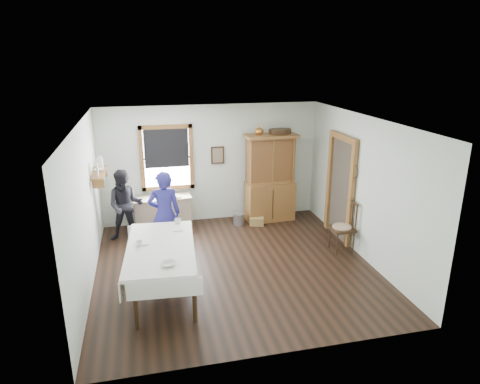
{
  "coord_description": "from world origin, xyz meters",
  "views": [
    {
      "loc": [
        -1.51,
        -6.96,
        3.77
      ],
      "look_at": [
        0.17,
        0.3,
        1.35
      ],
      "focal_mm": 32.0,
      "sensor_mm": 36.0,
      "label": 1
    }
  ],
  "objects_px": {
    "wicker_basket": "(257,221)",
    "dining_table": "(162,270)",
    "pail": "(239,219)",
    "figure_dark": "(126,208)",
    "woman_blue": "(165,217)",
    "spindle_chair": "(342,226)",
    "china_hutch": "(270,178)",
    "work_counter": "(163,212)"
  },
  "relations": [
    {
      "from": "work_counter",
      "to": "spindle_chair",
      "type": "relative_size",
      "value": 1.24
    },
    {
      "from": "spindle_chair",
      "to": "figure_dark",
      "type": "height_order",
      "value": "figure_dark"
    },
    {
      "from": "pail",
      "to": "china_hutch",
      "type": "bearing_deg",
      "value": 12.65
    },
    {
      "from": "china_hutch",
      "to": "wicker_basket",
      "type": "relative_size",
      "value": 6.46
    },
    {
      "from": "pail",
      "to": "woman_blue",
      "type": "height_order",
      "value": "woman_blue"
    },
    {
      "from": "pail",
      "to": "figure_dark",
      "type": "bearing_deg",
      "value": -173.91
    },
    {
      "from": "dining_table",
      "to": "woman_blue",
      "type": "xyz_separation_m",
      "value": [
        0.16,
        1.42,
        0.36
      ]
    },
    {
      "from": "wicker_basket",
      "to": "woman_blue",
      "type": "distance_m",
      "value": 2.47
    },
    {
      "from": "spindle_chair",
      "to": "pail",
      "type": "relative_size",
      "value": 3.74
    },
    {
      "from": "work_counter",
      "to": "figure_dark",
      "type": "bearing_deg",
      "value": -152.34
    },
    {
      "from": "dining_table",
      "to": "pail",
      "type": "xyz_separation_m",
      "value": [
        1.88,
        2.59,
        -0.28
      ]
    },
    {
      "from": "china_hutch",
      "to": "dining_table",
      "type": "xyz_separation_m",
      "value": [
        -2.67,
        -2.77,
        -0.6
      ]
    },
    {
      "from": "china_hutch",
      "to": "woman_blue",
      "type": "relative_size",
      "value": 1.3
    },
    {
      "from": "pail",
      "to": "wicker_basket",
      "type": "bearing_deg",
      "value": -15.8
    },
    {
      "from": "work_counter",
      "to": "china_hutch",
      "type": "height_order",
      "value": "china_hutch"
    },
    {
      "from": "pail",
      "to": "wicker_basket",
      "type": "distance_m",
      "value": 0.41
    },
    {
      "from": "pail",
      "to": "woman_blue",
      "type": "xyz_separation_m",
      "value": [
        -1.73,
        -1.17,
        0.65
      ]
    },
    {
      "from": "wicker_basket",
      "to": "work_counter",
      "type": "bearing_deg",
      "value": 171.36
    },
    {
      "from": "wicker_basket",
      "to": "woman_blue",
      "type": "bearing_deg",
      "value": -153.4
    },
    {
      "from": "work_counter",
      "to": "woman_blue",
      "type": "xyz_separation_m",
      "value": [
        -0.02,
        -1.38,
        0.42
      ]
    },
    {
      "from": "work_counter",
      "to": "figure_dark",
      "type": "distance_m",
      "value": 0.96
    },
    {
      "from": "spindle_chair",
      "to": "figure_dark",
      "type": "bearing_deg",
      "value": 159.85
    },
    {
      "from": "dining_table",
      "to": "figure_dark",
      "type": "bearing_deg",
      "value": 104.34
    },
    {
      "from": "pail",
      "to": "figure_dark",
      "type": "relative_size",
      "value": 0.2
    },
    {
      "from": "china_hutch",
      "to": "wicker_basket",
      "type": "bearing_deg",
      "value": -146.74
    },
    {
      "from": "dining_table",
      "to": "woman_blue",
      "type": "bearing_deg",
      "value": 83.66
    },
    {
      "from": "pail",
      "to": "figure_dark",
      "type": "xyz_separation_m",
      "value": [
        -2.48,
        -0.26,
        0.57
      ]
    },
    {
      "from": "spindle_chair",
      "to": "woman_blue",
      "type": "bearing_deg",
      "value": 169.78
    },
    {
      "from": "dining_table",
      "to": "woman_blue",
      "type": "distance_m",
      "value": 1.47
    },
    {
      "from": "work_counter",
      "to": "pail",
      "type": "distance_m",
      "value": 1.74
    },
    {
      "from": "woman_blue",
      "to": "china_hutch",
      "type": "bearing_deg",
      "value": -153.57
    },
    {
      "from": "dining_table",
      "to": "spindle_chair",
      "type": "distance_m",
      "value": 3.67
    },
    {
      "from": "pail",
      "to": "figure_dark",
      "type": "height_order",
      "value": "figure_dark"
    },
    {
      "from": "dining_table",
      "to": "wicker_basket",
      "type": "height_order",
      "value": "dining_table"
    },
    {
      "from": "work_counter",
      "to": "figure_dark",
      "type": "relative_size",
      "value": 0.9
    },
    {
      "from": "dining_table",
      "to": "china_hutch",
      "type": "bearing_deg",
      "value": 46.04
    },
    {
      "from": "dining_table",
      "to": "figure_dark",
      "type": "relative_size",
      "value": 1.49
    },
    {
      "from": "pail",
      "to": "woman_blue",
      "type": "bearing_deg",
      "value": -145.77
    },
    {
      "from": "china_hutch",
      "to": "spindle_chair",
      "type": "xyz_separation_m",
      "value": [
        0.91,
        -1.96,
        -0.5
      ]
    },
    {
      "from": "work_counter",
      "to": "dining_table",
      "type": "bearing_deg",
      "value": -97.46
    },
    {
      "from": "wicker_basket",
      "to": "dining_table",
      "type": "bearing_deg",
      "value": -132.59
    },
    {
      "from": "china_hutch",
      "to": "spindle_chair",
      "type": "height_order",
      "value": "china_hutch"
    }
  ]
}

